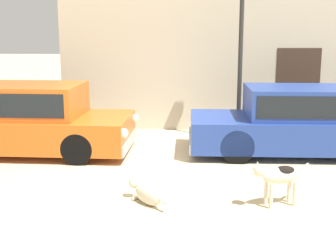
% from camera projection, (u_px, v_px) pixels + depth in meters
% --- Properties ---
extents(ground_plane, '(80.00, 80.00, 0.00)m').
position_uv_depth(ground_plane, '(131.00, 169.00, 8.20)').
color(ground_plane, '#CCB78E').
extents(parked_sedan_nearest, '(4.57, 2.04, 1.44)m').
position_uv_depth(parked_sedan_nearest, '(23.00, 117.00, 9.26)').
color(parked_sedan_nearest, '#D15619').
rests_on(parked_sedan_nearest, ground_plane).
extents(parked_sedan_second, '(4.61, 1.81, 1.40)m').
position_uv_depth(parked_sedan_second, '(297.00, 121.00, 9.15)').
color(parked_sedan_second, navy).
rests_on(parked_sedan_second, ground_plane).
extents(stray_dog_spotted, '(0.67, 0.76, 0.36)m').
position_uv_depth(stray_dog_spotted, '(145.00, 193.00, 6.59)').
color(stray_dog_spotted, beige).
rests_on(stray_dog_spotted, ground_plane).
extents(stray_dog_tan, '(0.95, 0.39, 0.69)m').
position_uv_depth(stray_dog_tan, '(278.00, 176.00, 6.43)').
color(stray_dog_tan, beige).
rests_on(stray_dog_tan, ground_plane).
extents(street_lamp, '(0.22, 0.22, 3.83)m').
position_uv_depth(street_lamp, '(241.00, 34.00, 9.83)').
color(street_lamp, '#2D2B28').
rests_on(street_lamp, ground_plane).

